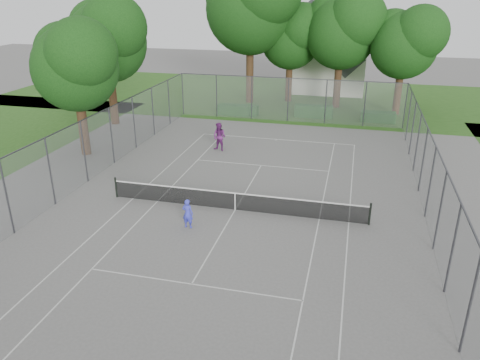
% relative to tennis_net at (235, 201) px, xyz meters
% --- Properties ---
extents(ground, '(120.00, 120.00, 0.00)m').
position_rel_tennis_net_xyz_m(ground, '(0.00, 0.00, -0.51)').
color(ground, '#605E5C').
rests_on(ground, ground).
extents(grass_far, '(60.00, 20.00, 0.00)m').
position_rel_tennis_net_xyz_m(grass_far, '(0.00, 26.00, -0.51)').
color(grass_far, '#254E16').
rests_on(grass_far, ground).
extents(court_markings, '(11.03, 23.83, 0.01)m').
position_rel_tennis_net_xyz_m(court_markings, '(0.00, 0.00, -0.50)').
color(court_markings, beige).
rests_on(court_markings, ground).
extents(tennis_net, '(12.87, 0.10, 1.10)m').
position_rel_tennis_net_xyz_m(tennis_net, '(0.00, 0.00, 0.00)').
color(tennis_net, black).
rests_on(tennis_net, ground).
extents(perimeter_fence, '(18.08, 34.08, 3.52)m').
position_rel_tennis_net_xyz_m(perimeter_fence, '(0.00, 0.00, 1.30)').
color(perimeter_fence, '#38383D').
rests_on(perimeter_fence, ground).
extents(tree_far_left, '(9.09, 8.30, 13.07)m').
position_rel_tennis_net_xyz_m(tree_far_left, '(-4.41, 22.84, 8.48)').
color(tree_far_left, '#382314').
rests_on(tree_far_left, ground).
extents(tree_far_midleft, '(6.25, 5.70, 8.98)m').
position_rel_tennis_net_xyz_m(tree_far_midleft, '(-0.95, 24.20, 5.65)').
color(tree_far_midleft, '#382314').
rests_on(tree_far_midleft, ground).
extents(tree_far_midright, '(7.04, 6.43, 10.12)m').
position_rel_tennis_net_xyz_m(tree_far_midright, '(3.65, 22.83, 6.44)').
color(tree_far_midright, '#382314').
rests_on(tree_far_midright, ground).
extents(tree_far_right, '(6.25, 5.71, 8.99)m').
position_rel_tennis_net_xyz_m(tree_far_right, '(8.79, 21.52, 5.66)').
color(tree_far_right, '#382314').
rests_on(tree_far_right, ground).
extents(tree_side_back, '(6.86, 6.26, 9.86)m').
position_rel_tennis_net_xyz_m(tree_side_back, '(-13.23, 12.88, 6.26)').
color(tree_side_back, '#382314').
rests_on(tree_side_back, ground).
extents(tree_side_front, '(6.04, 5.51, 8.68)m').
position_rel_tennis_net_xyz_m(tree_side_front, '(-11.53, 5.69, 5.45)').
color(tree_side_front, '#382314').
rests_on(tree_side_front, ground).
extents(hedge_left, '(3.41, 1.02, 0.85)m').
position_rel_tennis_net_xyz_m(hedge_left, '(-4.42, 18.03, -0.08)').
color(hedge_left, '#174817').
rests_on(hedge_left, ground).
extents(hedge_mid, '(3.15, 0.90, 0.99)m').
position_rel_tennis_net_xyz_m(hedge_mid, '(1.94, 18.82, -0.02)').
color(hedge_mid, '#174817').
rests_on(hedge_mid, ground).
extents(hedge_right, '(2.74, 1.00, 0.82)m').
position_rel_tennis_net_xyz_m(hedge_right, '(7.17, 18.60, -0.10)').
color(hedge_right, '#174817').
rests_on(hedge_right, ground).
extents(house, '(7.37, 5.71, 9.18)m').
position_rel_tennis_net_xyz_m(house, '(2.25, 29.94, 3.18)').
color(house, silver).
rests_on(house, ground).
extents(girl_player, '(0.53, 0.37, 1.40)m').
position_rel_tennis_net_xyz_m(girl_player, '(-1.63, -2.24, 0.19)').
color(girl_player, '#3A3FDB').
rests_on(girl_player, ground).
extents(woman_player, '(1.08, 0.94, 1.90)m').
position_rel_tennis_net_xyz_m(woman_player, '(-3.29, 8.55, 0.44)').
color(woman_player, '#662268').
rests_on(woman_player, ground).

